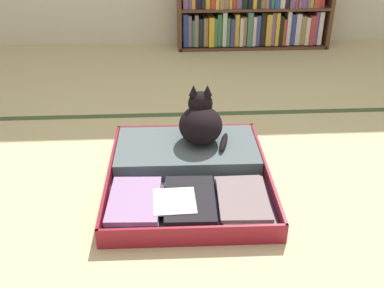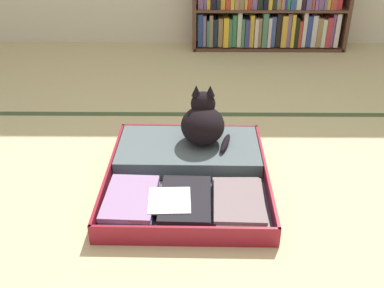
{
  "view_description": "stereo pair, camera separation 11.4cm",
  "coord_description": "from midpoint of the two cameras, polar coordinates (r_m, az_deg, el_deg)",
  "views": [
    {
      "loc": [
        -0.21,
        -1.45,
        1.19
      ],
      "look_at": [
        -0.11,
        0.33,
        0.16
      ],
      "focal_mm": 42.22,
      "sensor_mm": 36.0,
      "label": 1
    },
    {
      "loc": [
        -0.1,
        -1.46,
        1.19
      ],
      "look_at": [
        -0.11,
        0.33,
        0.16
      ],
      "focal_mm": 42.22,
      "sensor_mm": 36.0,
      "label": 2
    }
  ],
  "objects": [
    {
      "name": "open_suitcase",
      "position": [
        2.09,
        0.91,
        -3.53
      ],
      "size": [
        0.73,
        0.84,
        0.09
      ],
      "color": "maroon",
      "rests_on": "ground_plane"
    },
    {
      "name": "ground_plane",
      "position": [
        1.88,
        5.22,
        -9.4
      ],
      "size": [
        10.0,
        10.0,
        0.0
      ],
      "primitive_type": "plane",
      "color": "#C7BC89"
    },
    {
      "name": "bookshelf",
      "position": [
        3.87,
        10.51,
        16.25
      ],
      "size": [
        1.26,
        0.23,
        0.66
      ],
      "color": "brown",
      "rests_on": "ground_plane"
    },
    {
      "name": "black_cat",
      "position": [
        2.19,
        2.9,
        2.76
      ],
      "size": [
        0.26,
        0.25,
        0.28
      ],
      "color": "black",
      "rests_on": "open_suitcase"
    },
    {
      "name": "tatami_border",
      "position": [
        2.71,
        3.77,
        3.76
      ],
      "size": [
        4.8,
        0.05,
        0.0
      ],
      "color": "#3E5330",
      "rests_on": "ground_plane"
    }
  ]
}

